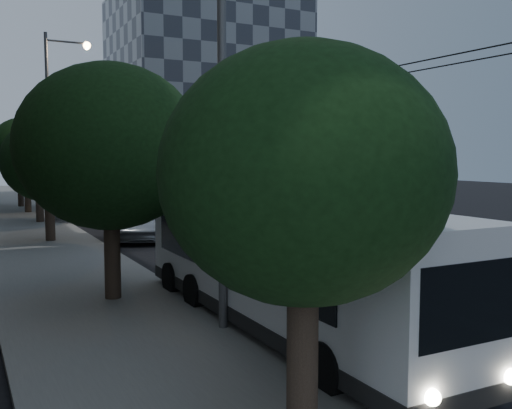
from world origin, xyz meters
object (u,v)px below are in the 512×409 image
object	(u,v)px
car_white_d	(57,201)
streetlamp_near	(239,57)
pickup_silver	(142,219)
streetlamp_far	(55,111)
car_white_a	(128,217)
car_white_c	(81,200)
trolleybus	(276,260)
car_white_b	(75,208)

from	to	relation	value
car_white_d	streetlamp_near	distance (m)	32.91
pickup_silver	streetlamp_far	world-z (taller)	streetlamp_far
car_white_a	car_white_c	world-z (taller)	car_white_c
streetlamp_near	streetlamp_far	distance (m)	24.33
car_white_d	trolleybus	bearing A→B (deg)	-106.19
car_white_b	streetlamp_near	world-z (taller)	streetlamp_near
trolleybus	car_white_d	bearing A→B (deg)	90.58
car_white_a	streetlamp_near	xyz separation A→B (m)	(-2.29, -18.48, 5.49)
pickup_silver	car_white_d	world-z (taller)	pickup_silver
car_white_b	streetlamp_far	bearing A→B (deg)	-132.43
trolleybus	car_white_c	world-z (taller)	trolleybus
trolleybus	car_white_a	xyz separation A→B (m)	(1.40, 18.60, -0.85)
pickup_silver	streetlamp_near	distance (m)	16.72
streetlamp_near	car_white_a	bearing A→B (deg)	82.95
trolleybus	pickup_silver	world-z (taller)	trolleybus
car_white_b	streetlamp_far	distance (m)	6.07
car_white_c	streetlamp_near	world-z (taller)	streetlamp_near
trolleybus	car_white_d	xyz separation A→B (m)	(-0.20, 32.54, -0.98)
car_white_c	streetlamp_far	size ratio (longest dim) A/B	0.43
car_white_b	streetlamp_far	size ratio (longest dim) A/B	0.46
car_white_d	streetlamp_far	bearing A→B (deg)	-114.08
car_white_b	streetlamp_far	world-z (taller)	streetlamp_far
pickup_silver	streetlamp_near	size ratio (longest dim) A/B	0.63
trolleybus	streetlamp_far	world-z (taller)	streetlamp_far
car_white_b	car_white_a	bearing A→B (deg)	-57.62
car_white_a	car_white_d	distance (m)	14.03
car_white_b	car_white_d	xyz separation A→B (m)	(0.00, 7.49, -0.12)
car_white_a	car_white_b	xyz separation A→B (m)	(-1.60, 6.44, -0.01)
car_white_b	car_white_d	bearing A→B (deg)	108.44
pickup_silver	streetlamp_near	world-z (taller)	streetlamp_near
trolleybus	streetlamp_far	xyz separation A→B (m)	(-1.27, 24.45, 5.09)
trolleybus	pickup_silver	size ratio (longest dim) A/B	1.79
streetlamp_near	streetlamp_far	xyz separation A→B (m)	(-0.38, 24.32, 0.45)
streetlamp_near	pickup_silver	bearing A→B (deg)	81.78
car_white_a	car_white_d	xyz separation A→B (m)	(-1.60, 13.94, -0.13)
car_white_b	car_white_c	world-z (taller)	car_white_c
car_white_d	car_white_b	bearing A→B (deg)	-106.54
car_white_c	car_white_b	bearing A→B (deg)	-97.98
car_white_d	streetlamp_far	distance (m)	10.17
car_white_c	car_white_d	distance (m)	2.20
car_white_a	car_white_c	size ratio (longest dim) A/B	0.93
car_white_c	car_white_d	size ratio (longest dim) A/B	1.29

